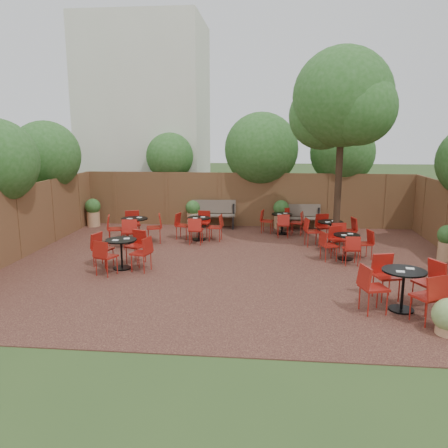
# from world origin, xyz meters

# --- Properties ---
(ground) EXTENTS (80.00, 80.00, 0.00)m
(ground) POSITION_xyz_m (0.00, 0.00, 0.00)
(ground) COLOR #354F23
(ground) RESTS_ON ground
(courtyard_paving) EXTENTS (12.00, 10.00, 0.02)m
(courtyard_paving) POSITION_xyz_m (0.00, 0.00, 0.01)
(courtyard_paving) COLOR #341815
(courtyard_paving) RESTS_ON ground
(fence_back) EXTENTS (12.00, 0.08, 2.00)m
(fence_back) POSITION_xyz_m (0.00, 5.00, 1.00)
(fence_back) COLOR #52381E
(fence_back) RESTS_ON ground
(fence_left) EXTENTS (0.08, 10.00, 2.00)m
(fence_left) POSITION_xyz_m (-6.00, 0.00, 1.00)
(fence_left) COLOR #52381E
(fence_left) RESTS_ON ground
(neighbour_building) EXTENTS (5.00, 4.00, 8.00)m
(neighbour_building) POSITION_xyz_m (-4.50, 8.00, 4.00)
(neighbour_building) COLOR silver
(neighbour_building) RESTS_ON ground
(overhang_foliage) EXTENTS (15.53, 10.66, 2.74)m
(overhang_foliage) POSITION_xyz_m (-1.63, 2.90, 2.71)
(overhang_foliage) COLOR #25551B
(overhang_foliage) RESTS_ON ground
(courtyard_tree) EXTENTS (2.92, 2.84, 5.82)m
(courtyard_tree) POSITION_xyz_m (2.83, 2.03, 4.25)
(courtyard_tree) COLOR black
(courtyard_tree) RESTS_ON courtyard_paving
(park_bench_left) EXTENTS (1.65, 0.64, 1.00)m
(park_bench_left) POSITION_xyz_m (-1.20, 4.63, 0.53)
(park_bench_left) COLOR brown
(park_bench_left) RESTS_ON courtyard_paving
(park_bench_right) EXTENTS (1.47, 0.57, 0.89)m
(park_bench_right) POSITION_xyz_m (1.96, 4.62, 0.48)
(park_bench_right) COLOR brown
(park_bench_right) RESTS_ON courtyard_paving
(bistro_tables) EXTENTS (8.50, 8.19, 0.95)m
(bistro_tables) POSITION_xyz_m (0.30, 0.91, 0.46)
(bistro_tables) COLOR black
(bistro_tables) RESTS_ON courtyard_paving
(planters) EXTENTS (11.85, 4.29, 1.03)m
(planters) POSITION_xyz_m (-0.33, 3.76, 0.56)
(planters) COLOR tan
(planters) RESTS_ON courtyard_paving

